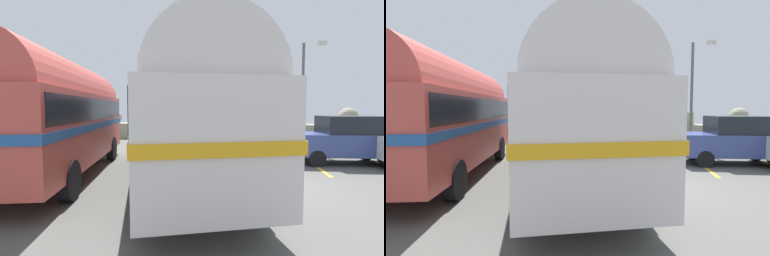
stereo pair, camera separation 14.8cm
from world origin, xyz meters
The scene contains 6 objects.
ground centered at (0.00, 0.00, 0.01)m, with size 32.00×26.00×0.02m.
breakwater centered at (0.08, 11.80, 0.66)m, with size 31.36×1.97×2.35m.
vintage_coach centered at (-2.02, -0.18, 2.05)m, with size 5.09×8.89×3.70m.
second_coach centered at (-5.99, 0.29, 2.05)m, with size 4.49×8.91×3.70m.
parked_car_nearest centered at (3.78, 3.81, 0.97)m, with size 4.23×2.05×1.86m.
lamp_post centered at (3.08, 7.39, 3.16)m, with size 1.06×0.52×5.52m.
Camera 1 is at (-0.48, -7.81, 2.17)m, focal length 26.09 mm.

